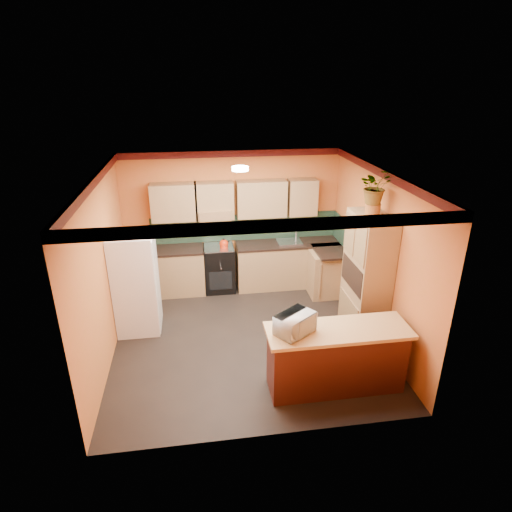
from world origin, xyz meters
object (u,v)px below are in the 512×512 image
at_px(fridge, 136,283).
at_px(microwave, 295,324).
at_px(stove, 219,268).
at_px(breakfast_bar, 336,360).
at_px(pantry, 366,280).
at_px(base_cabinets_back, 251,267).

relative_size(fridge, microwave, 3.45).
xyz_separation_m(stove, breakfast_bar, (1.35, -3.17, -0.02)).
relative_size(pantry, microwave, 4.26).
xyz_separation_m(base_cabinets_back, pantry, (1.53, -2.07, 0.61)).
bearing_deg(breakfast_bar, pantry, 53.70).
distance_m(pantry, breakfast_bar, 1.49).
relative_size(base_cabinets_back, pantry, 1.74).
height_order(pantry, microwave, pantry).
bearing_deg(breakfast_bar, fridge, 145.56).
distance_m(base_cabinets_back, breakfast_bar, 3.25).
bearing_deg(base_cabinets_back, breakfast_bar, -77.09).
bearing_deg(base_cabinets_back, pantry, -53.45).
relative_size(base_cabinets_back, fridge, 2.15).
xyz_separation_m(fridge, microwave, (2.20, -1.91, 0.22)).
relative_size(fridge, pantry, 0.81).
xyz_separation_m(pantry, breakfast_bar, (-0.81, -1.10, -0.61)).
bearing_deg(pantry, stove, 136.21).
relative_size(fridge, breakfast_bar, 0.94).
distance_m(base_cabinets_back, stove, 0.63).
height_order(base_cabinets_back, stove, stove).
xyz_separation_m(stove, fridge, (-1.44, -1.25, 0.39)).
bearing_deg(pantry, fridge, 167.24).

